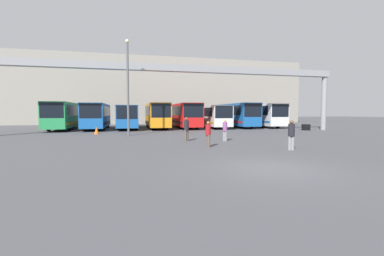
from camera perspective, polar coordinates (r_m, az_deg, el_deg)
name	(u,v)px	position (r m, az deg, el deg)	size (l,w,h in m)	color
ground_plane	(271,169)	(10.32, 17.19, -8.67)	(200.00, 200.00, 0.00)	#47474C
building_backdrop	(157,93)	(53.78, -7.73, 7.82)	(57.76, 12.00, 12.40)	gray
overhead_gantry	(182,75)	(27.26, -2.23, 11.71)	(35.30, 0.80, 7.04)	gray
bus_slot_0	(66,114)	(36.06, -26.20, 2.76)	(2.55, 11.90, 3.29)	#268C4C
bus_slot_1	(97,115)	(34.48, -20.40, 2.78)	(2.50, 10.05, 3.18)	#1959A5
bus_slot_2	(128,116)	(35.01, -14.07, 2.69)	(2.49, 11.64, 2.95)	#1959A5
bus_slot_3	(156,114)	(35.19, -7.90, 3.06)	(2.47, 11.71, 3.27)	orange
bus_slot_4	(183,114)	(35.93, -1.90, 3.10)	(2.60, 12.11, 3.27)	red
bus_slot_5	(211,115)	(36.20, 4.20, 2.88)	(2.48, 10.74, 3.03)	silver
bus_slot_6	(235,114)	(37.76, 9.57, 3.14)	(2.55, 11.30, 3.34)	#1959A5
bus_slot_7	(260,114)	(39.15, 14.83, 3.04)	(2.62, 10.78, 3.29)	silver
pedestrian_mid_left	(186,129)	(19.06, -1.25, -0.12)	(0.37, 0.37, 1.77)	brown
pedestrian_near_center	(208,133)	(15.82, 3.61, -1.20)	(0.33, 0.33, 1.60)	brown
pedestrian_near_right	(225,130)	(19.22, 7.35, -0.37)	(0.33, 0.33, 1.61)	gray
pedestrian_far_center	(291,134)	(15.56, 21.21, -1.31)	(0.35, 0.35, 1.70)	gray
traffic_cone	(97,130)	(26.84, -20.45, -0.51)	(0.47, 0.47, 0.73)	orange
tire_stack	(306,127)	(33.61, 23.99, 0.17)	(1.04, 1.04, 0.72)	black
lamp_post	(128,84)	(24.21, -14.08, 9.47)	(0.36, 0.36, 8.67)	#595B60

